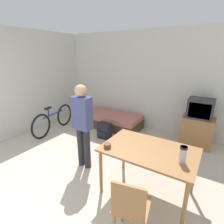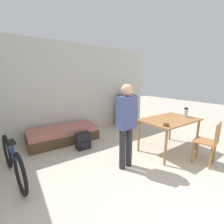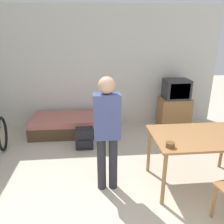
# 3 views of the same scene
# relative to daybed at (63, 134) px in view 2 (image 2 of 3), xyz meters

# --- Properties ---
(ground_plane) EXTENTS (20.00, 20.00, 0.00)m
(ground_plane) POSITION_rel_daybed_xyz_m (0.57, -3.24, -0.20)
(ground_plane) COLOR beige
(wall_back) EXTENTS (5.62, 0.06, 2.70)m
(wall_back) POSITION_rel_daybed_xyz_m (0.57, 0.52, 1.15)
(wall_back) COLOR silver
(wall_back) RESTS_ON ground_plane
(daybed) EXTENTS (1.79, 0.82, 0.40)m
(daybed) POSITION_rel_daybed_xyz_m (0.00, 0.00, 0.00)
(daybed) COLOR #4C3823
(daybed) RESTS_ON ground_plane
(tv) EXTENTS (0.69, 0.46, 1.14)m
(tv) POSITION_rel_daybed_xyz_m (2.32, 0.11, 0.35)
(tv) COLOR #9E6B3D
(tv) RESTS_ON ground_plane
(dining_table) EXTENTS (1.33, 0.85, 0.78)m
(dining_table) POSITION_rel_daybed_xyz_m (1.90, -1.95, 0.50)
(dining_table) COLOR #9E6B3D
(dining_table) RESTS_ON ground_plane
(wooden_chair) EXTENTS (0.46, 0.46, 0.89)m
(wooden_chair) POSITION_rel_daybed_xyz_m (2.02, -2.78, 0.31)
(wooden_chair) COLOR #9E6B3D
(wooden_chair) RESTS_ON ground_plane
(bicycle) EXTENTS (0.31, 1.60, 0.74)m
(bicycle) POSITION_rel_daybed_xyz_m (-1.17, -1.12, 0.14)
(bicycle) COLOR black
(bicycle) RESTS_ON ground_plane
(person_standing) EXTENTS (0.34, 0.21, 1.59)m
(person_standing) POSITION_rel_daybed_xyz_m (0.62, -1.92, 0.73)
(person_standing) COLOR #28282D
(person_standing) RESTS_ON ground_plane
(thermos_flask) EXTENTS (0.09, 0.09, 0.23)m
(thermos_flask) POSITION_rel_daybed_xyz_m (2.37, -2.05, 0.71)
(thermos_flask) COLOR #B7B7BC
(thermos_flask) RESTS_ON dining_table
(mate_bowl) EXTENTS (0.11, 0.11, 0.06)m
(mate_bowl) POSITION_rel_daybed_xyz_m (1.36, -2.24, 0.61)
(mate_bowl) COLOR brown
(mate_bowl) RESTS_ON dining_table
(backpack) EXTENTS (0.33, 0.25, 0.40)m
(backpack) POSITION_rel_daybed_xyz_m (0.27, -0.72, 0.00)
(backpack) COLOR black
(backpack) RESTS_ON ground_plane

